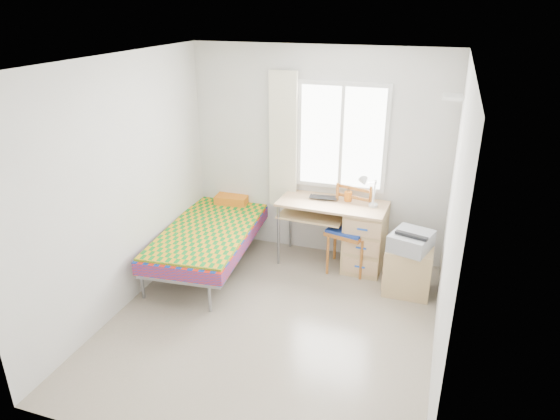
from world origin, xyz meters
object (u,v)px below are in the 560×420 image
(chair, at_px, (350,224))
(cabinet, at_px, (408,269))
(desk, at_px, (360,234))
(printer, at_px, (411,241))
(bed, at_px, (215,229))

(chair, distance_m, cabinet, 0.86)
(desk, bearing_deg, printer, -31.23)
(printer, bearing_deg, desk, 162.61)
(chair, bearing_deg, desk, 37.50)
(bed, relative_size, printer, 4.07)
(bed, height_order, cabinet, bed)
(chair, xyz_separation_m, cabinet, (0.73, -0.34, -0.30))
(desk, bearing_deg, bed, -163.52)
(desk, height_order, printer, desk)
(desk, relative_size, printer, 2.42)
(desk, distance_m, chair, 0.18)
(bed, relative_size, chair, 2.14)
(bed, relative_size, desk, 1.68)
(desk, xyz_separation_m, printer, (0.63, -0.42, 0.21))
(desk, height_order, cabinet, desk)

